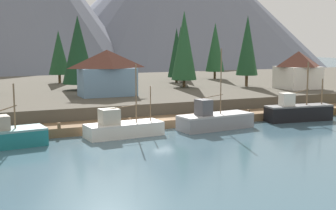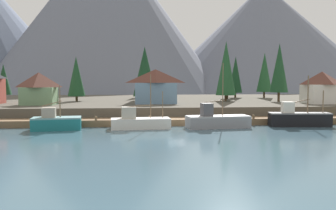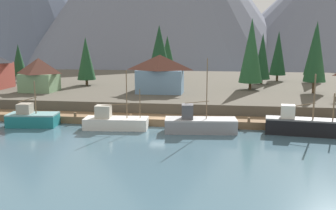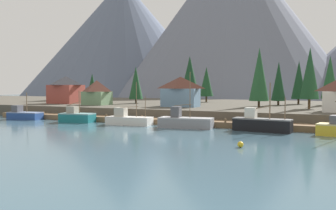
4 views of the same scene
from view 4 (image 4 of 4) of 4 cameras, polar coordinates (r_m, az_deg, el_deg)
The scene contains 23 objects.
ground_plane at distance 85.66m, azimuth 4.78°, elevation -2.12°, with size 400.00×400.00×1.00m, color #3D5B6B.
dock at distance 69.02m, azimuth -0.39°, elevation -2.53°, with size 80.00×4.00×1.60m.
shoreline_bank at distance 96.85m, azimuth 7.24°, elevation -0.50°, with size 400.00×56.00×2.50m, color #4C473D.
mountain_west_peak at distance 240.03m, azimuth -6.92°, elevation 10.13°, with size 125.48×125.48×73.68m, color slate.
mountain_central_peak at distance 194.82m, azimuth 9.93°, elevation 13.02°, with size 119.09×119.09×82.13m, color slate.
fishing_boat_blue at distance 84.09m, azimuth -21.23°, elevation -1.42°, with size 7.44×3.84×5.70m.
fishing_boat_teal at distance 74.65m, azimuth -13.85°, elevation -1.77°, with size 6.92×3.96×6.19m.
fishing_boat_white at distance 68.11m, azimuth -6.14°, elevation -2.24°, with size 8.60×3.72×7.80m.
fishing_boat_grey at distance 62.83m, azimuth 2.63°, elevation -2.59°, with size 9.39×4.11×9.45m.
fishing_boat_black at distance 59.70m, azimuth 14.15°, elevation -2.83°, with size 9.15×3.23×7.64m.
house_green at distance 90.83m, azimuth -10.89°, elevation 1.94°, with size 6.11×5.19×5.92m.
house_blue at distance 81.18m, azimuth 1.93°, elevation 2.10°, with size 8.24×4.31×6.59m.
house_red at distance 100.26m, azimuth -15.43°, elevation 2.32°, with size 7.91×6.73×7.07m.
conifer_near_left at distance 83.45m, azimuth 13.85°, elevation 4.61°, with size 4.31×4.31×12.94m.
conifer_near_right at distance 97.86m, azimuth 19.47°, elevation 3.68°, with size 3.58×3.58×10.86m.
conifer_mid_left at distance 91.87m, azimuth 16.64°, elevation 3.52°, with size 3.38×3.38×10.32m.
conifer_mid_right at distance 96.62m, azimuth -4.96°, elevation 3.42°, with size 3.69×3.69×9.59m.
conifer_back_left at distance 95.62m, azimuth 23.64°, elevation 3.94°, with size 3.96×3.96×11.70m.
conifer_back_right at distance 91.20m, azimuth 3.37°, elevation 4.14°, with size 5.21×5.21×11.90m.
conifer_centre at distance 104.40m, azimuth 5.92°, elevation 3.59°, with size 3.90×3.90×9.84m.
conifer_far_left at distance 78.90m, azimuth 20.97°, elevation 4.58°, with size 3.77×3.77×12.23m.
conifer_far_right at distance 107.98m, azimuth -11.57°, elevation 2.99°, with size 3.22×3.22×8.07m.
channel_buoy at distance 44.14m, azimuth 11.08°, elevation -5.97°, with size 0.70×0.70×0.70m, color gold.
Camera 4 is at (29.45, -60.07, 7.24)m, focal length 39.65 mm.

